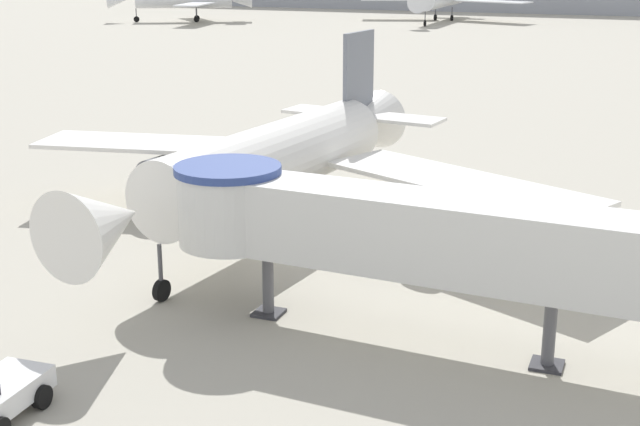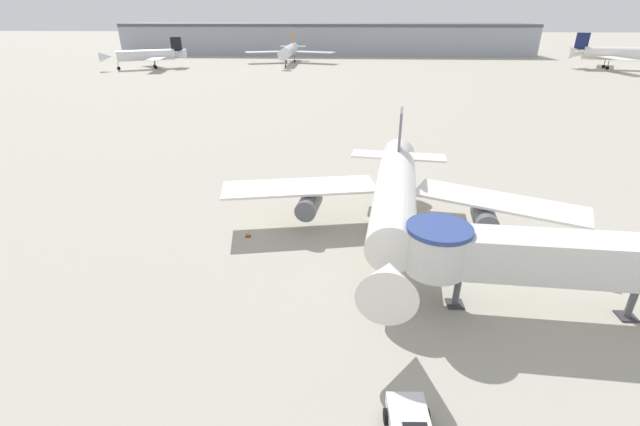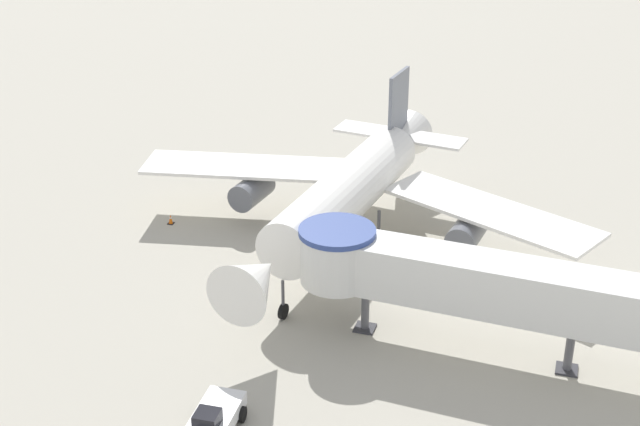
# 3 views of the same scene
# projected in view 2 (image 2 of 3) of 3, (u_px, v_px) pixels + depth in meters

# --- Properties ---
(ground_plane) EXTENTS (800.00, 800.00, 0.00)m
(ground_plane) POSITION_uv_depth(u_px,v_px,m) (404.00, 251.00, 35.05)
(ground_plane) COLOR #A8A393
(main_airplane) EXTENTS (30.94, 25.67, 9.35)m
(main_airplane) POSITION_uv_depth(u_px,v_px,m) (395.00, 198.00, 34.96)
(main_airplane) COLOR white
(main_airplane) RESTS_ON ground_plane
(jet_bridge) EXTENTS (22.75, 4.64, 5.80)m
(jet_bridge) POSITION_uv_depth(u_px,v_px,m) (567.00, 258.00, 26.20)
(jet_bridge) COLOR silver
(jet_bridge) RESTS_ON ground_plane
(traffic_cone_starboard_wing) EXTENTS (0.42, 0.42, 0.70)m
(traffic_cone_starboard_wing) POSITION_uv_depth(u_px,v_px,m) (538.00, 243.00, 35.60)
(traffic_cone_starboard_wing) COLOR black
(traffic_cone_starboard_wing) RESTS_ON ground_plane
(traffic_cone_port_wing) EXTENTS (0.41, 0.41, 0.68)m
(traffic_cone_port_wing) POSITION_uv_depth(u_px,v_px,m) (248.00, 233.00, 37.14)
(traffic_cone_port_wing) COLOR black
(traffic_cone_port_wing) RESTS_ON ground_plane
(background_jet_navy_tail) EXTENTS (31.81, 33.15, 11.24)m
(background_jet_navy_tail) POSITION_uv_depth(u_px,v_px,m) (616.00, 54.00, 141.53)
(background_jet_navy_tail) COLOR white
(background_jet_navy_tail) RESTS_ON ground_plane
(background_jet_orange_tail) EXTENTS (34.16, 32.84, 10.16)m
(background_jet_orange_tail) POSITION_uv_depth(u_px,v_px,m) (289.00, 51.00, 157.20)
(background_jet_orange_tail) COLOR silver
(background_jet_orange_tail) RESTS_ON ground_plane
(background_jet_black_tail) EXTENTS (25.88, 24.09, 9.73)m
(background_jet_black_tail) POSITION_uv_depth(u_px,v_px,m) (148.00, 55.00, 143.04)
(background_jet_black_tail) COLOR silver
(background_jet_black_tail) RESTS_ON ground_plane
(terminal_building) EXTENTS (177.93, 23.49, 12.77)m
(terminal_building) POSITION_uv_depth(u_px,v_px,m) (326.00, 39.00, 190.87)
(terminal_building) COLOR #999EA8
(terminal_building) RESTS_ON ground_plane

